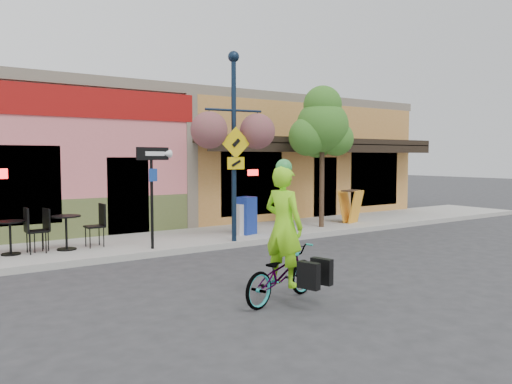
% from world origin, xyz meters
% --- Properties ---
extents(ground, '(90.00, 90.00, 0.00)m').
position_xyz_m(ground, '(0.00, 0.00, 0.00)').
color(ground, '#2D2D30').
rests_on(ground, ground).
extents(sidewalk, '(24.00, 3.00, 0.15)m').
position_xyz_m(sidewalk, '(0.00, 2.00, 0.07)').
color(sidewalk, '#9E9B93').
rests_on(sidewalk, ground).
extents(curb, '(24.00, 0.12, 0.15)m').
position_xyz_m(curb, '(0.00, 0.55, 0.07)').
color(curb, '#A8A59E').
rests_on(curb, ground).
extents(building, '(18.20, 8.20, 4.50)m').
position_xyz_m(building, '(0.00, 7.50, 2.25)').
color(building, '#E16F74').
rests_on(building, ground).
extents(bicycle, '(1.81, 1.04, 0.90)m').
position_xyz_m(bicycle, '(-3.16, -3.89, 0.45)').
color(bicycle, maroon).
rests_on(bicycle, ground).
extents(cyclist_rider, '(0.63, 0.79, 1.91)m').
position_xyz_m(cyclist_rider, '(-3.11, -3.89, 0.96)').
color(cyclist_rider, '#90F91A').
rests_on(cyclist_rider, ground).
extents(lamp_post, '(1.61, 0.82, 4.82)m').
position_xyz_m(lamp_post, '(-1.22, 0.65, 2.56)').
color(lamp_post, '#101F32').
rests_on(lamp_post, sidewalk).
extents(one_way_sign, '(0.93, 0.43, 2.38)m').
position_xyz_m(one_way_sign, '(-3.37, 0.83, 1.34)').
color(one_way_sign, black).
rests_on(one_way_sign, sidewalk).
extents(cafe_set_left, '(1.75, 1.09, 0.98)m').
position_xyz_m(cafe_set_left, '(-6.25, 1.90, 0.64)').
color(cafe_set_left, black).
rests_on(cafe_set_left, sidewalk).
extents(cafe_set_right, '(1.77, 0.93, 1.05)m').
position_xyz_m(cafe_set_right, '(-5.08, 1.81, 0.67)').
color(cafe_set_right, black).
rests_on(cafe_set_right, sidewalk).
extents(newspaper_box_blue, '(0.57, 0.54, 1.04)m').
position_xyz_m(newspaper_box_blue, '(-0.31, 1.46, 0.67)').
color(newspaper_box_blue, navy).
rests_on(newspaper_box_blue, sidewalk).
extents(newspaper_box_grey, '(0.42, 0.38, 0.85)m').
position_xyz_m(newspaper_box_grey, '(-0.43, 1.47, 0.58)').
color(newspaper_box_grey, silver).
rests_on(newspaper_box_grey, sidewalk).
extents(street_tree, '(1.73, 1.73, 4.38)m').
position_xyz_m(street_tree, '(2.41, 1.36, 2.34)').
color(street_tree, '#3D7A26').
rests_on(street_tree, sidewalk).
extents(sandwich_board, '(0.77, 0.66, 1.08)m').
position_xyz_m(sandwich_board, '(3.92, 1.37, 0.69)').
color(sandwich_board, '#F7A027').
rests_on(sandwich_board, sidewalk).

